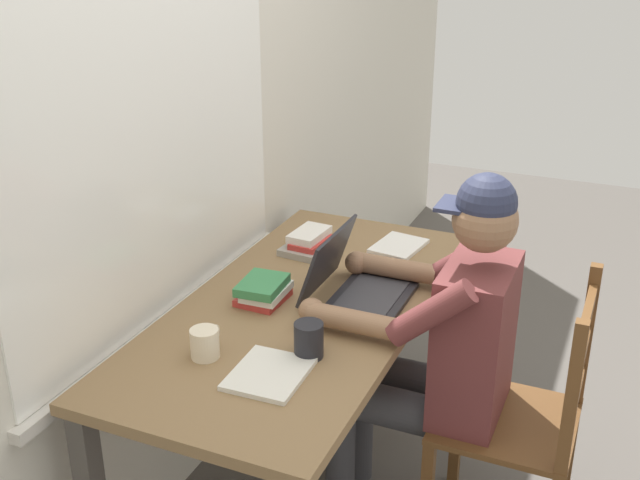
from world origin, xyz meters
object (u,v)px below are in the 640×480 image
Objects in this scene: wooden_chair at (524,422)px; book_stack_main at (308,242)px; seated_person at (440,340)px; book_stack_side at (264,291)px; computer_mouse at (397,264)px; desk at (304,329)px; coffee_mug_white at (205,343)px; laptop at (353,283)px; coffee_mug_dark at (309,340)px; landscape_photo_print at (412,243)px.

book_stack_main is at bearing 69.62° from wooden_chair.
book_stack_side is at bearing 100.63° from seated_person.
computer_mouse is at bearing 59.81° from wooden_chair.
seated_person is at bearing 90.00° from wooden_chair.
coffee_mug_white reaches higher than desk.
laptop is at bearing 86.91° from wooden_chair.
coffee_mug_white is (-0.47, 0.56, 0.11)m from seated_person.
book_stack_side is (-0.41, 0.31, 0.02)m from computer_mouse.
seated_person is 1.32× the size of wooden_chair.
book_stack_side is at bearing 118.23° from laptop.
coffee_mug_dark is 0.57× the size of book_stack_main.
coffee_mug_white is at bearing 153.56° from laptop.
computer_mouse is 0.23m from landscape_photo_print.
laptop is at bearing 84.09° from seated_person.
landscape_photo_print is (0.23, 0.02, -0.02)m from computer_mouse.
landscape_photo_print is (0.89, -0.03, -0.05)m from coffee_mug_dark.
laptop is (0.03, 0.31, 0.12)m from seated_person.
wooden_chair is 0.69m from computer_mouse.
computer_mouse is 0.77× the size of landscape_photo_print.
landscape_photo_print is (0.54, 0.26, 0.07)m from seated_person.
landscape_photo_print is (0.54, 0.54, 0.30)m from wooden_chair.
desk is 11.80× the size of landscape_photo_print.
coffee_mug_dark is at bearing 140.62° from seated_person.
computer_mouse is at bearing 38.84° from seated_person.
book_stack_main is at bearing 44.69° from laptop.
wooden_chair is (-0.00, -0.28, -0.23)m from seated_person.
coffee_mug_white reaches higher than book_stack_side.
desk is 0.44m from seated_person.
computer_mouse is (0.28, -0.06, -0.04)m from laptop.
wooden_chair is 7.87× the size of coffee_mug_white.
coffee_mug_dark reaches higher than computer_mouse.
seated_person reaches higher than computer_mouse.
desk is at bearing 125.89° from laptop.
book_stack_side is at bearing -175.17° from book_stack_main.
coffee_mug_dark is at bearing 121.75° from wooden_chair.
book_stack_side is at bearing 108.31° from desk.
seated_person reaches higher than coffee_mug_white.
landscape_photo_print is (0.51, -0.04, -0.05)m from laptop.
laptop is 0.38m from coffee_mug_dark.
wooden_chair is 0.76m from coffee_mug_dark.
book_stack_main reaches higher than desk.
book_stack_main is at bearing 24.33° from coffee_mug_dark.
seated_person reaches higher than desk.
wooden_chair is at bearing -110.38° from book_stack_main.
coffee_mug_white is (-0.78, 0.31, 0.03)m from computer_mouse.
seated_person is at bearing -79.37° from book_stack_side.
laptop is at bearing 2.37° from coffee_mug_dark.
computer_mouse is at bearing -93.07° from book_stack_main.
desk is 0.43m from computer_mouse.
wooden_chair is at bearing -60.58° from coffee_mug_white.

